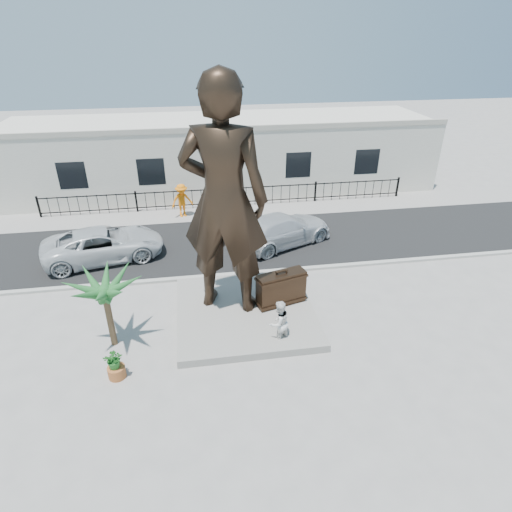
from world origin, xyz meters
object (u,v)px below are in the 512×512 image
at_px(statue, 224,200).
at_px(tourist, 279,323).
at_px(suitcase, 281,288).
at_px(car_white, 104,244).

distance_m(statue, tourist, 4.66).
bearing_deg(suitcase, tourist, -119.50).
bearing_deg(car_white, tourist, -149.01).
bearing_deg(suitcase, statue, 155.71).
distance_m(statue, suitcase, 4.19).
relative_size(suitcase, car_white, 0.34).
relative_size(statue, car_white, 1.56).
height_order(suitcase, tourist, tourist).
height_order(statue, car_white, statue).
relative_size(statue, tourist, 5.06).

